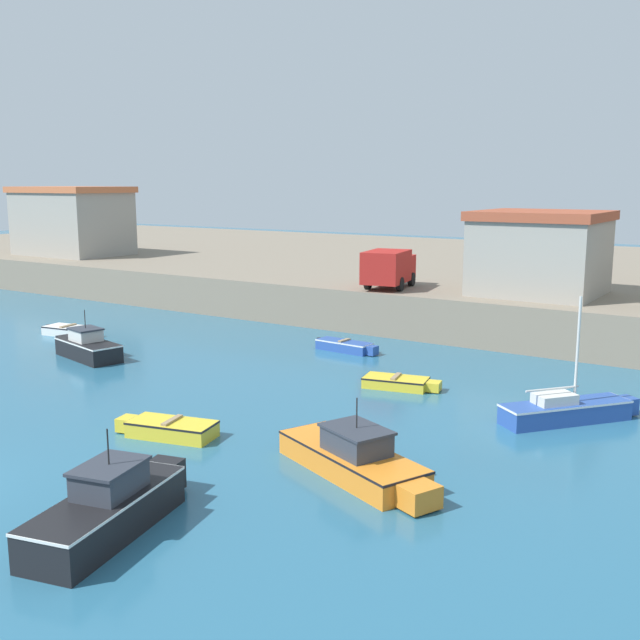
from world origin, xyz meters
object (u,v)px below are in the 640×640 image
(harbor_shed_mid_row, at_px, (540,252))
(truck_on_quay, at_px, (389,267))
(motorboat_black_7, at_px, (87,347))
(dinghy_white_3, at_px, (70,330))
(motorboat_black_1, at_px, (110,507))
(dinghy_blue_6, at_px, (346,346))
(motorboat_orange_4, at_px, (355,458))
(dinghy_yellow_5, at_px, (399,382))
(harbor_shed_near_wharf, at_px, (73,220))
(sailboat_blue_2, at_px, (567,409))
(dinghy_yellow_0, at_px, (169,428))

(harbor_shed_mid_row, distance_m, truck_on_quay, 8.39)
(motorboat_black_7, bearing_deg, dinghy_white_3, 148.80)
(dinghy_white_3, distance_m, motorboat_black_7, 6.13)
(motorboat_black_1, relative_size, dinghy_blue_6, 1.55)
(motorboat_orange_4, height_order, dinghy_yellow_5, motorboat_orange_4)
(motorboat_black_1, distance_m, truck_on_quay, 27.46)
(dinghy_white_3, height_order, harbor_shed_mid_row, harbor_shed_mid_row)
(dinghy_yellow_5, distance_m, truck_on_quay, 13.16)
(dinghy_white_3, xyz_separation_m, harbor_shed_near_wharf, (-17.93, 14.96, 5.01))
(dinghy_yellow_5, bearing_deg, motorboat_orange_4, -70.34)
(dinghy_white_3, bearing_deg, dinghy_blue_6, 18.35)
(harbor_shed_mid_row, height_order, truck_on_quay, harbor_shed_mid_row)
(dinghy_white_3, xyz_separation_m, dinghy_yellow_5, (20.51, 0.29, -0.03))
(truck_on_quay, bearing_deg, dinghy_yellow_5, -59.96)
(motorboat_orange_4, xyz_separation_m, motorboat_black_7, (-18.53, 5.67, 0.04))
(motorboat_black_1, height_order, motorboat_orange_4, motorboat_black_1)
(motorboat_black_1, height_order, dinghy_white_3, motorboat_black_1)
(dinghy_yellow_5, bearing_deg, dinghy_blue_6, 139.15)
(motorboat_black_1, distance_m, dinghy_blue_6, 20.97)
(sailboat_blue_2, relative_size, motorboat_orange_4, 0.78)
(dinghy_white_3, bearing_deg, truck_on_quay, 38.62)
(sailboat_blue_2, distance_m, dinghy_yellow_5, 7.13)
(dinghy_white_3, relative_size, truck_on_quay, 0.77)
(dinghy_blue_6, distance_m, harbor_shed_near_wharf, 34.83)
(dinghy_yellow_5, height_order, harbor_shed_mid_row, harbor_shed_mid_row)
(motorboat_black_7, bearing_deg, motorboat_black_1, -38.19)
(motorboat_black_7, bearing_deg, truck_on_quay, 58.40)
(harbor_shed_near_wharf, bearing_deg, dinghy_blue_6, -16.80)
(dinghy_yellow_0, bearing_deg, harbor_shed_near_wharf, 144.98)
(dinghy_yellow_0, distance_m, sailboat_blue_2, 14.05)
(dinghy_yellow_5, distance_m, dinghy_blue_6, 7.19)
(dinghy_yellow_0, distance_m, harbor_shed_mid_row, 24.18)
(motorboat_orange_4, relative_size, dinghy_yellow_5, 1.84)
(motorboat_black_1, bearing_deg, truck_on_quay, 103.63)
(harbor_shed_near_wharf, xyz_separation_m, harbor_shed_mid_row, (40.00, -1.14, -0.58))
(harbor_shed_mid_row, bearing_deg, dinghy_yellow_5, -96.59)
(motorboat_black_1, xyz_separation_m, motorboat_orange_4, (3.20, 6.39, -0.12))
(sailboat_blue_2, bearing_deg, harbor_shed_near_wharf, 161.37)
(dinghy_yellow_5, distance_m, motorboat_black_7, 15.66)
(harbor_shed_mid_row, relative_size, truck_on_quay, 1.44)
(dinghy_yellow_5, relative_size, harbor_shed_near_wharf, 0.36)
(motorboat_orange_4, height_order, dinghy_blue_6, motorboat_orange_4)
(dinghy_yellow_0, relative_size, dinghy_blue_6, 1.01)
(motorboat_black_1, xyz_separation_m, sailboat_blue_2, (7.03, 14.85, -0.20))
(sailboat_blue_2, bearing_deg, harbor_shed_mid_row, 111.27)
(dinghy_white_3, bearing_deg, harbor_shed_near_wharf, 140.16)
(sailboat_blue_2, distance_m, harbor_shed_near_wharf, 48.29)
(motorboat_orange_4, bearing_deg, dinghy_yellow_5, 109.66)
(dinghy_white_3, xyz_separation_m, truck_on_quay, (14.14, 11.30, 3.36))
(dinghy_yellow_0, relative_size, motorboat_orange_4, 0.59)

